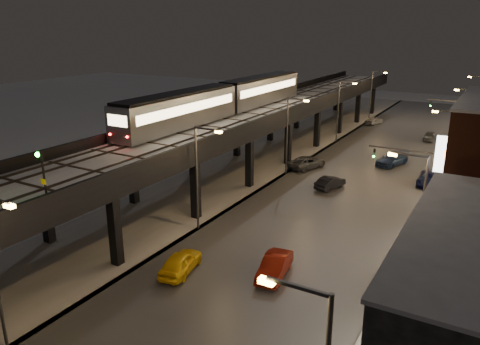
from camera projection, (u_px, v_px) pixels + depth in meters
The scene contains 31 objects.
ground at pixel (88, 307), 29.07m from camera, with size 220.00×220.00×0.00m, color silver.
road_surface at pixel (364, 175), 54.41m from camera, with size 17.00×120.00×0.06m, color #46474D.
sidewalk_right at pixel (458, 189), 49.64m from camera, with size 4.00×120.00×0.14m, color #9FA1A8.
under_viaduct_pavement at pixel (261, 159), 60.83m from camera, with size 11.00×120.00×0.06m, color #9FA1A8.
elevated_viaduct at pixel (250, 121), 56.53m from camera, with size 9.00×100.00×6.30m.
viaduct_trackbed at pixel (251, 115), 56.41m from camera, with size 8.40×100.00×0.32m.
viaduct_parapet_streetside at pixel (284, 114), 54.22m from camera, with size 0.30×100.00×1.10m, color black.
viaduct_parapet_far at pixel (220, 108), 58.36m from camera, with size 0.30×100.00×1.10m, color black.
streetlight_left_1 at pixel (199, 172), 38.43m from camera, with size 2.57×0.28×9.00m.
streetlight_right_1 at pixel (418, 211), 30.27m from camera, with size 2.56×0.28×9.00m.
streetlight_left_2 at pixel (289, 131), 53.30m from camera, with size 2.57×0.28×9.00m.
streetlight_right_2 at pixel (452, 150), 45.15m from camera, with size 2.56×0.28×9.00m.
streetlight_left_3 at pixel (340, 107), 68.17m from camera, with size 2.57×0.28×9.00m.
streetlight_right_3 at pixel (469, 119), 60.02m from camera, with size 2.56×0.28×9.00m.
streetlight_left_4 at pixel (373, 93), 83.05m from camera, with size 2.57×0.28×9.00m.
streetlight_right_4 at pixel (480, 100), 74.89m from camera, with size 2.56×0.28×9.00m.
traffic_light_rig_a at pixel (425, 181), 38.36m from camera, with size 6.10×0.34×7.00m.
traffic_light_rig_b at pixel (463, 120), 63.14m from camera, with size 6.10×0.34×7.00m.
subway_train at pixel (226, 98), 55.59m from camera, with size 3.00×36.07×3.59m.
rail_signal at pixel (41, 167), 27.02m from camera, with size 0.38×0.44×3.26m.
car_taxi at pixel (181, 263), 32.91m from camera, with size 1.77×4.39×1.50m, color yellow.
car_near_white at pixel (330, 183), 49.78m from camera, with size 1.39×3.99×1.32m, color black.
car_mid_silver at pixel (307, 163), 56.84m from camera, with size 2.47×5.35×1.49m, color #4C5058.
car_far_white at pixel (374, 121), 81.94m from camera, with size 1.67×4.15×1.41m, color #A4A4A4.
car_onc_silver at pixel (275, 267), 32.38m from camera, with size 1.55×4.45×1.47m, color maroon.
car_onc_dark at pixel (429, 179), 50.89m from camera, with size 2.26×4.91×1.36m, color #0D133C.
car_onc_white at pixel (392, 159), 58.14m from camera, with size 2.13×5.23×1.52m, color #1A2A4E.
car_onc_red at pixel (429, 136), 70.57m from camera, with size 1.54×3.84×1.31m, color #4C4E50.
sign_mcdonalds at pixel (470, 127), 44.33m from camera, with size 2.76×0.80×9.33m.
sign_citgo at pixel (452, 178), 28.07m from camera, with size 2.20×0.39×10.46m.
sign_carwash at pixel (452, 197), 30.96m from camera, with size 1.61×0.35×8.35m.
Camera 1 is at (20.76, -17.10, 16.77)m, focal length 35.00 mm.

